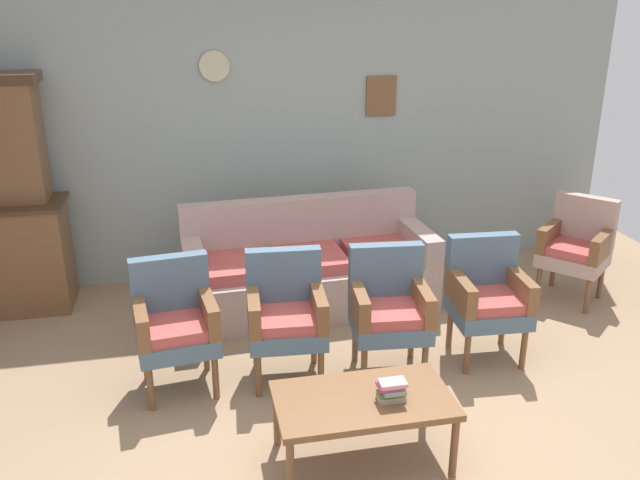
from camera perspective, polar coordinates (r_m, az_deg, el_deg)
ground_plane at (r=4.33m, az=2.90°, el=-15.76°), size 7.68×7.68×0.00m
wall_back_with_decor at (r=6.19m, az=-3.08°, el=9.24°), size 6.40×0.09×2.70m
side_cabinet at (r=6.20m, az=-25.63°, el=-1.35°), size 1.16×0.55×0.93m
floral_couch at (r=5.67m, az=-1.00°, el=-2.69°), size 2.10×0.91×0.90m
armchair_row_middle at (r=4.59m, az=-12.25°, el=-6.68°), size 0.57×0.55×0.90m
armchair_near_cabinet at (r=4.61m, az=-2.93°, el=-6.09°), size 0.55×0.53×0.90m
armchair_by_doorway at (r=4.70m, az=5.90°, el=-5.60°), size 0.56×0.54×0.90m
armchair_near_couch_end at (r=5.01m, az=14.04°, el=-4.45°), size 0.55×0.52×0.90m
wingback_chair_by_fireplace at (r=6.19m, az=21.01°, el=-0.37°), size 0.71×0.71×0.90m
coffee_table at (r=3.89m, az=3.70°, el=-13.77°), size 1.00×0.56×0.42m
book_stack_on_table at (r=3.81m, az=6.12°, el=-12.61°), size 0.16×0.11×0.13m
floor_vase_by_wall at (r=7.05m, az=21.28°, el=0.60°), size 0.21×0.21×0.65m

